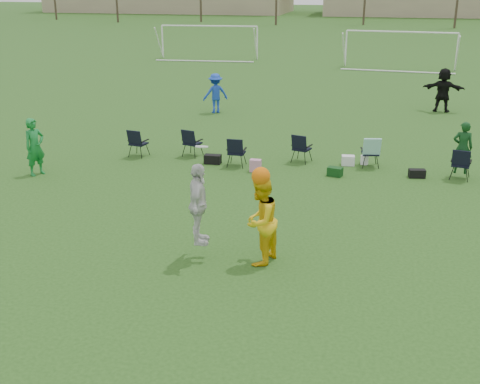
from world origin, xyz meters
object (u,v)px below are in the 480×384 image
(center_contest, at_px, (237,214))
(goal_left, at_px, (209,33))
(fielder_blue, at_px, (215,93))
(fielder_black, at_px, (443,90))
(goal_mid, at_px, (401,39))
(fielder_green_near, at_px, (35,147))

(center_contest, height_order, goal_left, center_contest)
(fielder_blue, xyz_separation_m, fielder_black, (10.08, 2.60, 0.11))
(goal_left, bearing_deg, fielder_black, -50.60)
(fielder_blue, bearing_deg, goal_mid, -149.28)
(fielder_blue, xyz_separation_m, goal_left, (-5.66, 18.68, 1.03))
(goal_mid, bearing_deg, fielder_blue, -112.56)
(fielder_blue, xyz_separation_m, center_contest, (4.55, -14.65, 0.23))
(fielder_green_near, distance_m, fielder_black, 18.26)
(fielder_green_near, xyz_separation_m, fielder_black, (13.08, 12.74, 0.10))
(goal_left, height_order, goal_mid, same)
(goal_left, relative_size, goal_mid, 1.00)
(fielder_blue, xyz_separation_m, goal_mid, (8.34, 16.68, 1.03))
(center_contest, distance_m, goal_left, 34.87)
(center_contest, bearing_deg, fielder_black, 72.24)
(center_contest, bearing_deg, goal_mid, 83.11)
(fielder_blue, relative_size, goal_mid, 0.24)
(fielder_green_near, height_order, goal_mid, goal_mid)
(fielder_black, height_order, goal_left, goal_left)
(fielder_blue, height_order, goal_mid, goal_mid)
(fielder_green_near, bearing_deg, fielder_blue, 9.79)
(fielder_black, bearing_deg, center_contest, 80.87)
(fielder_black, relative_size, goal_mid, 0.27)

